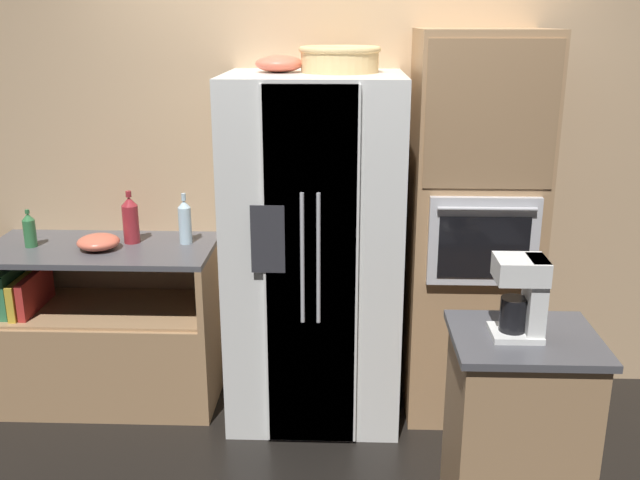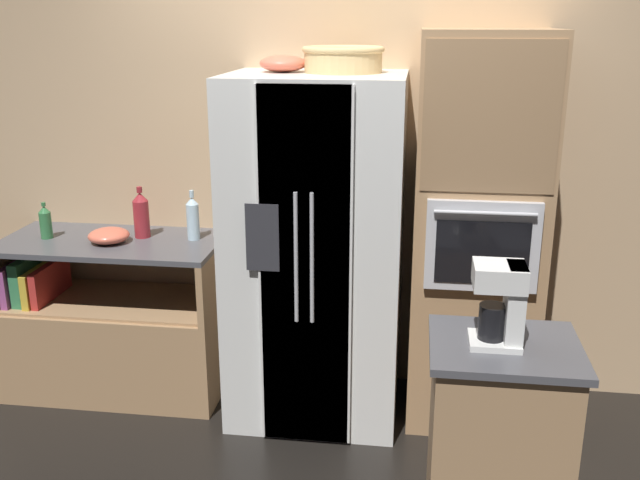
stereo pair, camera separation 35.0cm
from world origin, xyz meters
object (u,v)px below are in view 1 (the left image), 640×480
Objects in this scene: refrigerator at (314,252)px; bottle_short at (29,230)px; wall_oven at (472,230)px; coffee_maker at (524,294)px; bottle_tall at (131,219)px; bottle_wide at (185,222)px; mixing_bowl at (98,242)px; fruit_bowl at (279,64)px; wicker_basket at (340,58)px.

bottle_short is (-1.54, 0.06, 0.08)m from refrigerator.
coffee_maker is (0.02, -1.06, 0.06)m from wall_oven.
bottle_tall reaches higher than bottle_wide.
mixing_bowl is at bearing -178.77° from wall_oven.
bottle_wide is at bearing 6.42° from bottle_short.
bottle_wide is at bearing -0.30° from bottle_tall.
bottle_tall is (-0.84, 0.07, -0.84)m from fruit_bowl.
refrigerator is 0.90× the size of wall_oven.
bottle_short is (-2.37, -0.01, -0.02)m from wall_oven.
bottle_tall is at bearing 10.19° from bottle_short.
bottle_tall is at bearing 175.07° from fruit_bowl.
wall_oven is 8.59× the size of fruit_bowl.
bottle_tall is at bearing 177.39° from wall_oven.
wicker_basket is at bearing 34.27° from refrigerator.
refrigerator is 1.03m from bottle_tall.
refrigerator is at bearing -2.24° from bottle_short.
bottle_tall is (-1.14, 0.07, -0.86)m from wicker_basket.
bottle_wide is at bearing 176.94° from wall_oven.
mixing_bowl is at bearing 153.04° from coffee_maker.
fruit_bowl is (-1.01, 0.01, 0.85)m from wall_oven.
bottle_short is 0.92× the size of mixing_bowl.
fruit_bowl reaches higher than bottle_wide.
coffee_maker reaches higher than bottle_tall.
mixing_bowl is 2.25m from coffee_maker.
bottle_wide is (0.83, 0.09, 0.03)m from bottle_short.
wicker_basket is at bearing 123.84° from coffee_maker.
wall_oven is 6.37× the size of coffee_maker.
bottle_tall is 1.30× the size of mixing_bowl.
wall_oven reaches higher than mixing_bowl.
bottle_short is 2.61m from coffee_maker.
fruit_bowl is 0.74× the size of coffee_maker.
coffee_maker reaches higher than mixing_bowl.
bottle_wide is at bearing 167.88° from refrigerator.
bottle_wide reaches higher than bottle_short.
bottle_tall is (-1.84, 0.08, 0.01)m from wall_oven.
refrigerator reaches higher than bottle_wide.
bottle_short is 0.65× the size of coffee_maker.
bottle_short is (-1.36, -0.02, -0.87)m from fruit_bowl.
wicker_basket is 1.43m from bottle_tall.
fruit_bowl is at bearing 154.90° from refrigerator.
coffee_maker is (2.39, -1.05, 0.08)m from bottle_short.
coffee_maker is at bearing -56.16° from wicker_basket.
refrigerator is 8.84× the size of bottle_short.
bottle_tall is 0.54m from bottle_short.
coffee_maker is at bearing -26.96° from mixing_bowl.
wall_oven is 7.27× the size of bottle_wide.
fruit_bowl is at bearing 133.65° from coffee_maker.
wicker_basket is at bearing 2.58° from mixing_bowl.
wicker_basket reaches higher than bottle_tall.
wall_oven is at bearing 4.86° from refrigerator.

